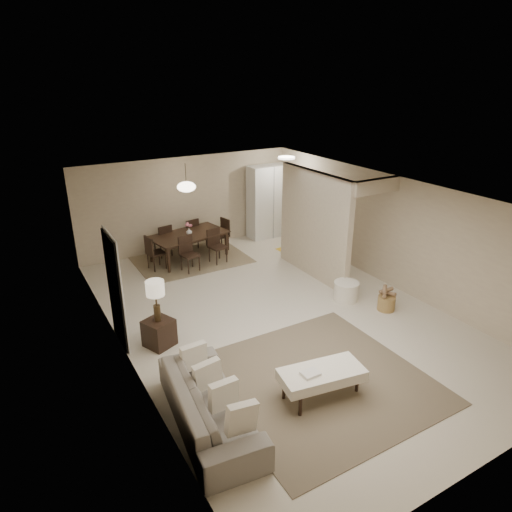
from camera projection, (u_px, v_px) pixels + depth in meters
floor at (277, 315)px, 9.20m from camera, size 9.00×9.00×0.00m
ceiling at (279, 194)px, 8.26m from camera, size 9.00×9.00×0.00m
back_wall at (188, 203)px, 12.33m from camera, size 6.00×0.00×6.00m
left_wall at (121, 293)px, 7.33m from camera, size 0.00×9.00×9.00m
right_wall at (391, 232)px, 10.13m from camera, size 0.00×9.00×9.00m
partition at (314, 225)px, 10.57m from camera, size 0.15×2.50×2.50m
doorway at (115, 291)px, 7.91m from camera, size 0.04×0.90×2.04m
pantry_cabinet at (269, 201)px, 13.22m from camera, size 1.20×0.55×2.10m
flush_light at (287, 158)px, 11.91m from camera, size 0.44×0.44×0.05m
living_rug at (319, 380)px, 7.25m from camera, size 3.20×3.20×0.01m
sofa at (209, 404)px, 6.24m from camera, size 2.38×1.15×0.67m
ottoman_bench at (322, 375)px, 6.78m from camera, size 1.34×0.77×0.45m
side_table at (159, 333)px, 8.09m from camera, size 0.60×0.60×0.50m
table_lamp at (155, 292)px, 7.78m from camera, size 0.32×0.32×0.76m
round_pouf at (346, 291)px, 9.71m from camera, size 0.53×0.53×0.41m
wicker_basket at (386, 303)px, 9.33m from camera, size 0.37×0.37×0.30m
dining_rug at (191, 259)px, 11.92m from camera, size 2.80×2.10×0.01m
dining_table at (190, 247)px, 11.80m from camera, size 2.11×1.42×0.68m
dining_chairs at (190, 243)px, 11.76m from camera, size 2.37×1.89×0.87m
vase at (189, 231)px, 11.64m from camera, size 0.16×0.16×0.16m
yellow_mat at (294, 248)px, 12.61m from camera, size 0.91×0.59×0.01m
pendant_light at (186, 187)px, 11.20m from camera, size 0.46×0.46×0.71m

